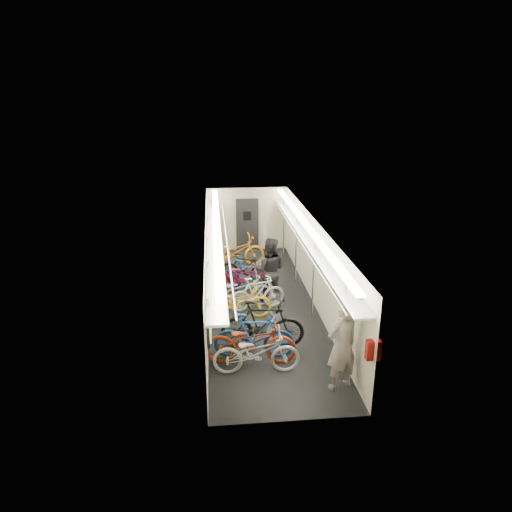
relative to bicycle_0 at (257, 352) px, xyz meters
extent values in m
plane|color=black|center=(0.47, 3.38, -0.49)|extent=(10.00, 10.00, 0.00)
plane|color=white|center=(0.47, 3.38, 1.91)|extent=(10.00, 10.00, 0.00)
plane|color=beige|center=(-1.03, 3.38, 0.71)|extent=(0.00, 10.00, 10.00)
plane|color=beige|center=(1.97, 3.38, 0.71)|extent=(0.00, 10.00, 10.00)
plane|color=beige|center=(0.47, 8.38, 0.71)|extent=(3.00, 0.00, 3.00)
plane|color=beige|center=(0.47, -1.62, 0.71)|extent=(3.00, 0.00, 3.00)
cube|color=black|center=(-0.99, 0.18, 0.76)|extent=(0.06, 1.10, 0.80)
cube|color=#89D35C|center=(-0.95, 0.18, 0.76)|extent=(0.02, 0.96, 0.66)
cube|color=black|center=(-0.99, 2.38, 0.76)|extent=(0.06, 1.10, 0.80)
cube|color=#89D35C|center=(-0.95, 2.38, 0.76)|extent=(0.02, 0.96, 0.66)
cube|color=black|center=(-0.99, 4.58, 0.76)|extent=(0.06, 1.10, 0.80)
cube|color=#89D35C|center=(-0.95, 4.58, 0.76)|extent=(0.02, 0.96, 0.66)
cube|color=black|center=(-0.99, 6.78, 0.76)|extent=(0.06, 1.10, 0.80)
cube|color=#89D35C|center=(-0.95, 6.78, 0.76)|extent=(0.02, 0.96, 0.66)
cube|color=yellow|center=(-0.98, 1.28, 0.81)|extent=(0.02, 0.22, 0.30)
cube|color=yellow|center=(-0.98, 3.48, 0.81)|extent=(0.02, 0.22, 0.30)
cube|color=yellow|center=(-0.98, 5.68, 0.81)|extent=(0.02, 0.22, 0.30)
cube|color=black|center=(0.47, 8.32, 0.51)|extent=(0.85, 0.08, 2.00)
cube|color=#999BA0|center=(-0.81, 3.38, 1.43)|extent=(0.40, 9.70, 0.05)
cube|color=#999BA0|center=(1.75, 3.38, 1.43)|extent=(0.40, 9.70, 0.05)
cylinder|color=silver|center=(-0.48, 3.38, 1.53)|extent=(0.04, 9.70, 0.04)
cylinder|color=silver|center=(1.42, 3.38, 1.53)|extent=(0.04, 9.70, 0.04)
cube|color=white|center=(-0.73, 3.38, 1.85)|extent=(0.18, 9.60, 0.04)
cube|color=white|center=(1.67, 3.38, 1.85)|extent=(0.18, 9.60, 0.04)
cylinder|color=silver|center=(1.72, -0.42, 0.71)|extent=(0.05, 0.05, 2.38)
cylinder|color=silver|center=(1.72, 2.38, 0.71)|extent=(0.05, 0.05, 2.38)
cylinder|color=silver|center=(1.72, 4.88, 0.71)|extent=(0.05, 0.05, 2.38)
cylinder|color=silver|center=(1.72, 7.38, 0.71)|extent=(0.05, 0.05, 2.38)
imported|color=#ADACB1|center=(0.00, 0.00, 0.00)|extent=(1.87, 0.69, 0.98)
imported|color=navy|center=(0.00, 0.58, 0.06)|extent=(1.88, 0.69, 1.10)
imported|color=maroon|center=(-0.09, 0.38, 0.04)|extent=(2.08, 0.92, 1.06)
imported|color=black|center=(0.24, 1.05, 0.10)|extent=(2.01, 0.80, 1.18)
imported|color=yellow|center=(-0.26, 2.55, -0.01)|extent=(1.83, 0.71, 0.95)
imported|color=white|center=(0.31, 3.04, 0.00)|extent=(1.68, 0.83, 0.97)
imported|color=#A0A1A5|center=(-0.16, 3.22, 0.01)|extent=(1.96, 0.89, 1.00)
imported|color=navy|center=(0.14, 4.30, 0.01)|extent=(1.72, 1.08, 1.00)
imported|color=maroon|center=(0.01, 4.11, 0.07)|extent=(2.23, 1.24, 1.11)
imported|color=black|center=(0.12, 5.03, -0.01)|extent=(1.64, 1.01, 0.96)
imported|color=orange|center=(-0.12, 6.47, 0.07)|extent=(2.23, 1.16, 1.11)
imported|color=gray|center=(1.62, -0.70, 0.47)|extent=(0.81, 0.68, 1.91)
imported|color=black|center=(0.72, 3.57, 0.46)|extent=(1.07, 0.92, 1.91)
cube|color=#9D140F|center=(1.97, -1.42, 0.79)|extent=(0.26, 0.14, 0.38)
camera|label=1|loc=(-0.83, -8.38, 5.10)|focal=32.00mm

